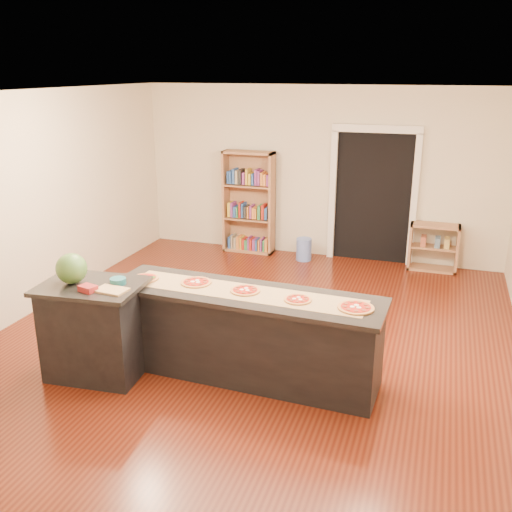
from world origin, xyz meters
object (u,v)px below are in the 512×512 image
(side_counter, at_px, (95,329))
(low_shelf, at_px, (433,247))
(watermelon, at_px, (71,269))
(waste_bin, at_px, (304,249))
(bookshelf, at_px, (249,202))
(kitchen_island, at_px, (245,334))

(side_counter, height_order, low_shelf, side_counter)
(side_counter, bearing_deg, watermelon, -176.99)
(waste_bin, bearing_deg, bookshelf, 170.39)
(waste_bin, distance_m, watermelon, 4.62)
(bookshelf, relative_size, low_shelf, 2.33)
(bookshelf, bearing_deg, side_counter, -91.64)
(side_counter, height_order, bookshelf, bookshelf)
(bookshelf, bearing_deg, watermelon, -94.03)
(kitchen_island, relative_size, watermelon, 9.12)
(kitchen_island, distance_m, watermelon, 1.85)
(side_counter, bearing_deg, low_shelf, 49.49)
(low_shelf, height_order, waste_bin, low_shelf)
(kitchen_island, height_order, bookshelf, bookshelf)
(bookshelf, bearing_deg, low_shelf, -0.11)
(watermelon, bearing_deg, low_shelf, 52.94)
(watermelon, bearing_deg, waste_bin, 72.71)
(waste_bin, height_order, watermelon, watermelon)
(side_counter, bearing_deg, kitchen_island, 12.43)
(side_counter, height_order, watermelon, watermelon)
(side_counter, height_order, waste_bin, side_counter)
(kitchen_island, distance_m, waste_bin, 3.85)
(kitchen_island, bearing_deg, side_counter, -160.37)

